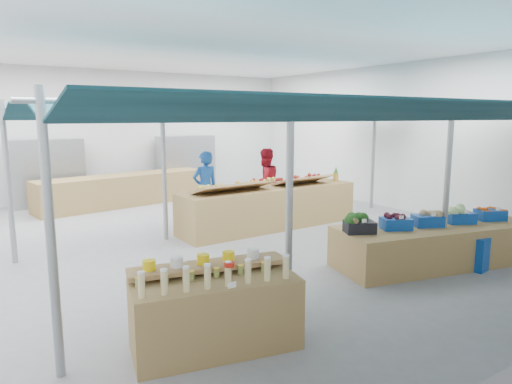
% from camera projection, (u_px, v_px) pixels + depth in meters
% --- Properties ---
extents(floor, '(13.00, 13.00, 0.00)m').
position_uv_depth(floor, '(217.00, 238.00, 10.28)').
color(floor, slate).
rests_on(floor, ground).
extents(hall, '(13.00, 13.00, 13.00)m').
position_uv_depth(hall, '(187.00, 119.00, 11.04)').
color(hall, silver).
rests_on(hall, ground).
extents(pole_grid, '(10.00, 4.60, 3.00)m').
position_uv_depth(pole_grid, '(291.00, 162.00, 8.94)').
color(pole_grid, gray).
rests_on(pole_grid, floor).
extents(awnings, '(9.50, 7.08, 0.30)m').
position_uv_depth(awnings, '(292.00, 112.00, 8.78)').
color(awnings, black).
rests_on(awnings, pole_grid).
extents(back_shelving_left, '(2.00, 0.50, 2.00)m').
position_uv_depth(back_shelving_left, '(49.00, 173.00, 13.74)').
color(back_shelving_left, '#B23F33').
rests_on(back_shelving_left, floor).
extents(back_shelving_right, '(2.00, 0.50, 2.00)m').
position_uv_depth(back_shelving_right, '(186.00, 165.00, 16.15)').
color(back_shelving_right, '#B23F33').
rests_on(back_shelving_right, floor).
extents(bottle_shelf, '(2.05, 1.48, 1.13)m').
position_uv_depth(bottle_shelf, '(214.00, 309.00, 5.36)').
color(bottle_shelf, olive).
rests_on(bottle_shelf, floor).
extents(veg_counter, '(3.98, 2.10, 0.74)m').
position_uv_depth(veg_counter, '(435.00, 245.00, 8.40)').
color(veg_counter, olive).
rests_on(veg_counter, floor).
extents(fruit_counter, '(4.67, 1.24, 0.99)m').
position_uv_depth(fruit_counter, '(270.00, 207.00, 11.16)').
color(fruit_counter, olive).
rests_on(fruit_counter, floor).
extents(far_counter, '(5.34, 1.89, 0.94)m').
position_uv_depth(far_counter, '(124.00, 190.00, 13.98)').
color(far_counter, olive).
rests_on(far_counter, floor).
extents(crate_stack, '(0.55, 0.43, 0.60)m').
position_uv_depth(crate_stack, '(478.00, 253.00, 8.13)').
color(crate_stack, '#0D3D93').
rests_on(crate_stack, floor).
extents(vendor_left, '(0.69, 0.46, 1.86)m').
position_uv_depth(vendor_left, '(205.00, 188.00, 11.35)').
color(vendor_left, '#164591').
rests_on(vendor_left, floor).
extents(vendor_right, '(0.92, 0.73, 1.86)m').
position_uv_depth(vendor_right, '(265.00, 183.00, 12.32)').
color(vendor_right, '#A61422').
rests_on(vendor_right, floor).
extents(crate_broccoli, '(0.60, 0.54, 0.35)m').
position_uv_depth(crate_broccoli, '(360.00, 224.00, 7.77)').
color(crate_broccoli, black).
rests_on(crate_broccoli, veg_counter).
extents(crate_beets, '(0.60, 0.54, 0.29)m').
position_uv_depth(crate_beets, '(396.00, 222.00, 8.02)').
color(crate_beets, '#0D3D93').
rests_on(crate_beets, veg_counter).
extents(crate_celeriac, '(0.60, 0.54, 0.31)m').
position_uv_depth(crate_celeriac, '(428.00, 218.00, 8.25)').
color(crate_celeriac, '#0D3D93').
rests_on(crate_celeriac, veg_counter).
extents(crate_cabbage, '(0.60, 0.54, 0.35)m').
position_uv_depth(crate_cabbage, '(460.00, 215.00, 8.49)').
color(crate_cabbage, '#0D3D93').
rests_on(crate_cabbage, veg_counter).
extents(crate_carrots, '(0.60, 0.54, 0.29)m').
position_uv_depth(crate_carrots, '(490.00, 214.00, 8.74)').
color(crate_carrots, '#0D3D93').
rests_on(crate_carrots, veg_counter).
extents(sparrow, '(0.12, 0.09, 0.11)m').
position_uv_depth(sparrow, '(356.00, 221.00, 7.58)').
color(sparrow, brown).
rests_on(sparrow, crate_broccoli).
extents(pole_ribbon, '(0.12, 0.12, 0.28)m').
position_uv_depth(pole_ribbon, '(230.00, 266.00, 4.99)').
color(pole_ribbon, red).
rests_on(pole_ribbon, pole_grid).
extents(apple_heap_yellow, '(1.94, 0.81, 0.27)m').
position_uv_depth(apple_heap_yellow, '(234.00, 185.00, 10.34)').
color(apple_heap_yellow, '#997247').
rests_on(apple_heap_yellow, fruit_counter).
extents(apple_heap_red, '(1.54, 0.79, 0.27)m').
position_uv_depth(apple_heap_red, '(303.00, 178.00, 11.48)').
color(apple_heap_red, '#997247').
rests_on(apple_heap_red, fruit_counter).
extents(pineapple, '(0.14, 0.14, 0.39)m').
position_uv_depth(pineapple, '(336.00, 174.00, 12.13)').
color(pineapple, '#8C6019').
rests_on(pineapple, fruit_counter).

